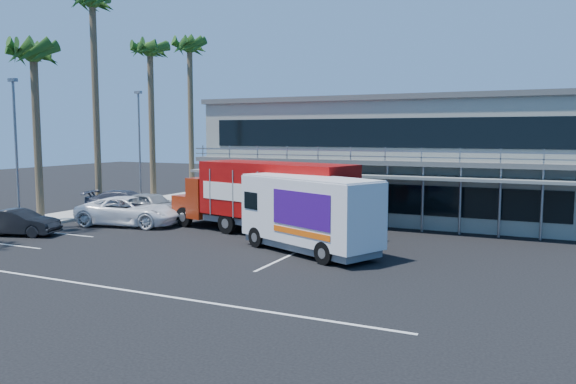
% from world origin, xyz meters
% --- Properties ---
extents(ground, '(120.00, 120.00, 0.00)m').
position_xyz_m(ground, '(0.00, 0.00, 0.00)').
color(ground, black).
rests_on(ground, ground).
extents(building, '(22.40, 12.00, 7.30)m').
position_xyz_m(building, '(3.00, 14.94, 3.66)').
color(building, gray).
rests_on(building, ground).
extents(curb_strip, '(3.00, 32.00, 0.16)m').
position_xyz_m(curb_strip, '(-15.00, 6.00, 0.08)').
color(curb_strip, '#A5A399').
rests_on(curb_strip, ground).
extents(palm_c, '(2.80, 2.80, 10.75)m').
position_xyz_m(palm_c, '(-14.90, 3.00, 9.21)').
color(palm_c, brown).
rests_on(palm_c, ground).
extents(palm_d, '(2.80, 2.80, 14.75)m').
position_xyz_m(palm_d, '(-15.20, 8.00, 12.80)').
color(palm_d, brown).
rests_on(palm_d, ground).
extents(palm_e, '(2.80, 2.80, 12.25)m').
position_xyz_m(palm_e, '(-14.70, 13.00, 10.57)').
color(palm_e, brown).
rests_on(palm_e, ground).
extents(palm_f, '(2.80, 2.80, 13.25)m').
position_xyz_m(palm_f, '(-15.10, 18.50, 11.47)').
color(palm_f, brown).
rests_on(palm_f, ground).
extents(light_pole_near, '(0.50, 0.25, 8.09)m').
position_xyz_m(light_pole_near, '(-14.20, 1.00, 4.50)').
color(light_pole_near, gray).
rests_on(light_pole_near, ground).
extents(light_pole_far, '(0.50, 0.25, 8.09)m').
position_xyz_m(light_pole_far, '(-14.20, 11.00, 4.50)').
color(light_pole_far, gray).
rests_on(light_pole_far, ground).
extents(red_truck, '(11.30, 5.19, 3.71)m').
position_xyz_m(red_truck, '(-1.32, 5.19, 2.04)').
color(red_truck, maroon).
rests_on(red_truck, ground).
extents(white_van, '(7.14, 4.96, 3.32)m').
position_xyz_m(white_van, '(2.52, 2.00, 1.76)').
color(white_van, silver).
rests_on(white_van, ground).
extents(parked_car_b, '(4.27, 2.54, 1.33)m').
position_xyz_m(parked_car_b, '(-12.50, -0.45, 0.67)').
color(parked_car_b, black).
rests_on(parked_car_b, ground).
extents(parked_car_c, '(6.28, 3.81, 1.63)m').
position_xyz_m(parked_car_c, '(-9.50, 4.40, 0.81)').
color(parked_car_c, white).
rests_on(parked_car_c, ground).
extents(parked_car_d, '(5.73, 3.62, 1.55)m').
position_xyz_m(parked_car_d, '(-12.50, 7.60, 0.77)').
color(parked_car_d, '#2F333F').
rests_on(parked_car_d, ground).
extents(parked_car_e, '(4.83, 2.48, 1.57)m').
position_xyz_m(parked_car_e, '(-10.20, 7.20, 0.79)').
color(parked_car_e, gray).
rests_on(parked_car_e, ground).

